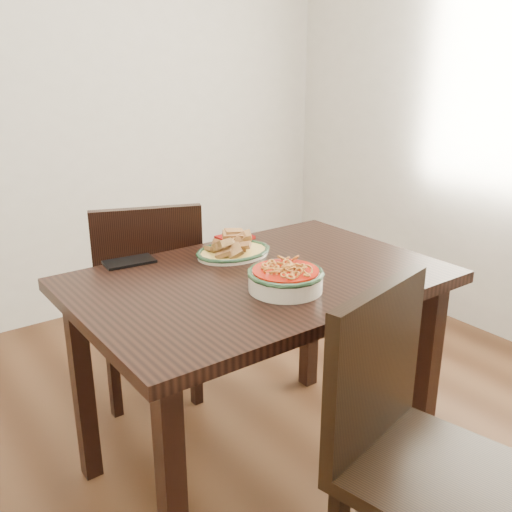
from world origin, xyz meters
TOP-DOWN VIEW (x-y plane):
  - floor at (0.00, 0.00)m, footprint 3.50×3.50m
  - wall_back at (0.00, 1.75)m, footprint 3.50×0.10m
  - dining_table at (0.10, 0.06)m, footprint 1.19×0.79m
  - chair_far at (-0.01, 0.68)m, footprint 0.54×0.54m
  - chair_near at (0.09, -0.58)m, footprint 0.50×0.50m
  - fish_plate at (0.14, 0.27)m, footprint 0.27×0.22m
  - noodle_bowl at (0.08, -0.09)m, footprint 0.24×0.24m
  - smartphone at (-0.20, 0.42)m, footprint 0.18×0.11m
  - napkin at (0.25, 0.43)m, footprint 0.13×0.11m

SIDE VIEW (x-z plane):
  - floor at x=0.00m, z-range 0.00..0.00m
  - chair_far at x=-0.01m, z-range 0.05..0.94m
  - chair_near at x=0.09m, z-range 0.05..0.94m
  - dining_table at x=0.10m, z-range 0.28..1.03m
  - smartphone at x=-0.20m, z-range 0.75..0.76m
  - napkin at x=0.25m, z-range 0.75..0.76m
  - noodle_bowl at x=0.08m, z-range 0.75..0.84m
  - fish_plate at x=0.14m, z-range 0.74..0.85m
  - wall_back at x=0.00m, z-range 0.00..2.60m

